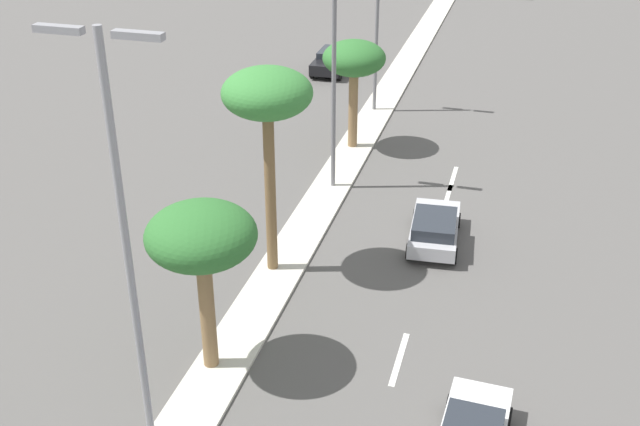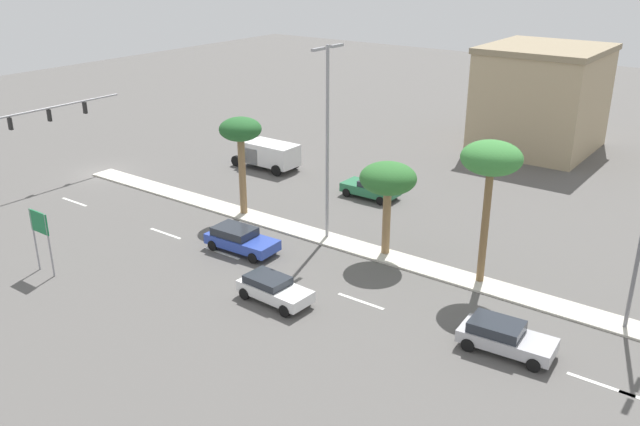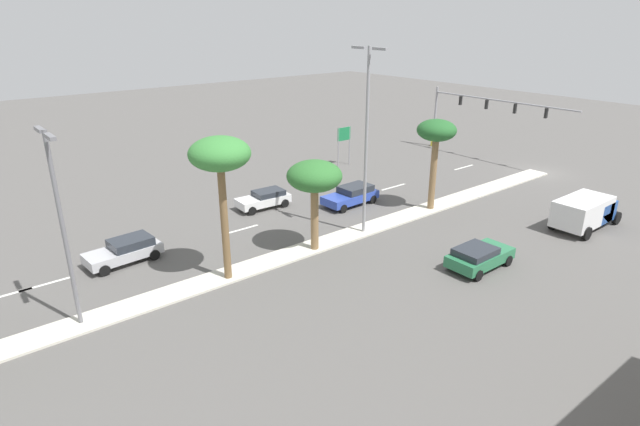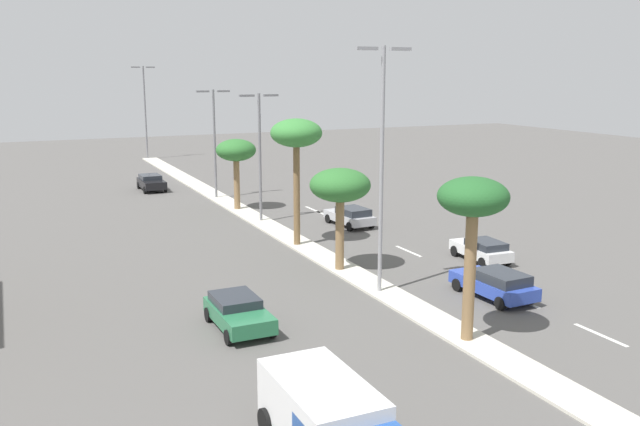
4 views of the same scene
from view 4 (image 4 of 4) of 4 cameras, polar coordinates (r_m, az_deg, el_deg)
name	(u,v)px [view 4 (image 4 of 4)]	position (r m, az deg, el deg)	size (l,w,h in m)	color
ground_plane	(309,250)	(42.28, -0.92, -3.09)	(160.00, 160.00, 0.00)	#565451
median_curb	(259,221)	(50.43, -5.10, -0.63)	(1.80, 81.31, 0.12)	beige
lane_stripe_rear	(600,335)	(31.29, 22.39, -9.40)	(0.20, 2.80, 0.01)	silver
lane_stripe_leading	(519,299)	(34.64, 16.28, -6.94)	(0.20, 2.80, 0.01)	silver
lane_stripe_right	(408,251)	(42.28, 7.41, -3.18)	(0.20, 2.80, 0.01)	silver
lane_stripe_far	(313,210)	(54.50, -0.58, 0.29)	(0.20, 2.80, 0.01)	silver
lane_stripe_front	(325,215)	(52.59, 0.38, -0.13)	(0.20, 2.80, 0.01)	silver
palm_tree_inboard	(473,204)	(27.36, 12.66, 0.75)	(2.82, 2.82, 6.68)	olive
palm_tree_trailing	(340,187)	(36.83, 1.69, 2.17)	(3.32, 3.32, 5.61)	olive
palm_tree_far	(296,136)	(42.03, -1.99, 6.42)	(3.19, 3.19, 7.90)	brown
palm_tree_center	(236,152)	(54.01, -7.04, 5.10)	(3.15, 3.15, 5.54)	olive
street_lamp_mid	(382,154)	(32.87, 5.19, 4.91)	(2.90, 0.24, 11.89)	gray
street_lamp_outboard	(260,146)	(49.42, -5.06, 5.57)	(2.90, 0.24, 9.20)	slate
street_lamp_inboard	(214,134)	(59.32, -8.82, 6.51)	(2.90, 0.24, 9.23)	slate
street_lamp_rear	(145,106)	(88.63, -14.42, 8.69)	(2.90, 0.24, 11.40)	slate
sedan_blue_rear	(495,283)	(34.28, 14.44, -5.70)	(2.19, 4.58, 1.43)	#2D47AD
sedan_silver_inboard	(350,216)	(48.63, 2.56, -0.24)	(2.24, 4.38, 1.39)	#B2B2B7
sedan_white_center	(482,249)	(40.68, 13.37, -2.97)	(2.03, 4.11, 1.31)	silver
sedan_green_outboard	(238,312)	(29.66, -6.86, -8.21)	(2.10, 4.16, 1.35)	#287047
sedan_black_left	(151,182)	(65.24, -13.92, 2.52)	(2.11, 4.22, 1.41)	black
box_truck	(328,419)	(20.03, 0.66, -16.81)	(2.57, 5.60, 2.20)	#234C99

